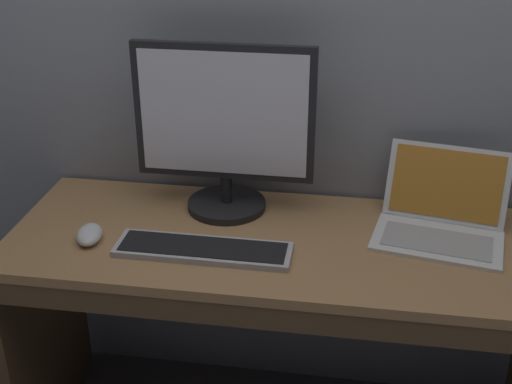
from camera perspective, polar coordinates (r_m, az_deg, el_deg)
name	(u,v)px	position (r m, az deg, el deg)	size (l,w,h in m)	color
desk	(281,296)	(1.98, 2.16, -8.72)	(1.55, 0.58, 0.74)	#A87A4C
laptop_white	(442,214)	(1.97, 15.39, -1.81)	(0.39, 0.36, 0.22)	white
external_monitor	(224,133)	(1.94, -2.67, 5.01)	(0.52, 0.24, 0.51)	black
wired_keyboard	(203,249)	(1.83, -4.48, -4.85)	(0.48, 0.13, 0.02)	#BCBCC1
computer_mouse	(89,234)	(1.93, -13.88, -3.49)	(0.07, 0.12, 0.04)	white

